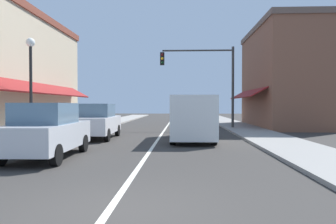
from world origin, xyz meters
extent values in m
plane|color=#33302D|center=(0.00, 18.00, 0.00)|extent=(80.00, 80.00, 0.00)
cube|color=gray|center=(-5.50, 18.00, 0.06)|extent=(2.60, 56.00, 0.12)
cube|color=gray|center=(5.50, 18.00, 0.06)|extent=(2.60, 56.00, 0.12)
cube|color=silver|center=(0.00, 18.00, 0.00)|extent=(0.14, 52.00, 0.01)
cube|color=slate|center=(-6.86, 12.00, 1.40)|extent=(0.08, 10.64, 1.80)
cube|color=maroon|center=(-6.25, 12.00, 2.60)|extent=(1.27, 11.76, 0.73)
cube|color=slate|center=(-6.86, 8.92, 4.74)|extent=(0.08, 1.10, 1.30)
cube|color=slate|center=(-6.86, 15.08, 4.74)|extent=(0.08, 1.10, 1.30)
cube|color=brown|center=(9.11, 20.00, 3.67)|extent=(4.62, 10.00, 7.33)
cube|color=brown|center=(9.11, 20.00, 7.53)|extent=(4.82, 10.20, 0.40)
cube|color=slate|center=(6.86, 20.00, 1.40)|extent=(0.08, 7.60, 1.80)
cube|color=maroon|center=(6.25, 20.00, 2.60)|extent=(1.27, 8.40, 0.73)
cube|color=slate|center=(6.86, 17.80, 5.28)|extent=(0.08, 1.10, 1.30)
cube|color=slate|center=(6.86, 22.20, 5.28)|extent=(0.08, 1.10, 1.30)
cube|color=#B7BABF|center=(-3.16, 5.06, 0.71)|extent=(1.84, 4.15, 0.80)
cube|color=slate|center=(-3.15, 4.96, 1.44)|extent=(1.58, 2.04, 0.66)
cylinder|color=black|center=(-3.99, 6.38, 0.31)|extent=(0.22, 0.63, 0.62)
cylinder|color=black|center=(-2.41, 6.43, 0.31)|extent=(0.22, 0.63, 0.62)
cylinder|color=black|center=(-3.91, 3.68, 0.31)|extent=(0.22, 0.63, 0.62)
cylinder|color=black|center=(-2.32, 3.73, 0.31)|extent=(0.22, 0.63, 0.62)
cube|color=silver|center=(-3.11, 10.93, 0.71)|extent=(1.83, 4.14, 0.80)
cube|color=slate|center=(-3.11, 10.83, 1.44)|extent=(1.57, 2.04, 0.66)
cylinder|color=black|center=(-3.94, 12.26, 0.31)|extent=(0.22, 0.63, 0.62)
cylinder|color=black|center=(-2.36, 12.31, 0.31)|extent=(0.22, 0.63, 0.62)
cylinder|color=black|center=(-3.87, 9.56, 0.31)|extent=(0.22, 0.63, 0.62)
cylinder|color=black|center=(-2.28, 9.60, 0.31)|extent=(0.22, 0.63, 0.62)
cube|color=silver|center=(1.67, 10.19, 1.17)|extent=(1.97, 5.00, 1.90)
cube|color=slate|center=(1.68, 12.59, 1.59)|extent=(1.73, 0.28, 0.84)
cube|color=black|center=(1.68, 12.77, 0.48)|extent=(1.86, 0.20, 0.24)
cylinder|color=black|center=(0.79, 11.75, 0.36)|extent=(0.24, 0.72, 0.72)
cylinder|color=black|center=(2.56, 11.74, 0.36)|extent=(0.24, 0.72, 0.72)
cylinder|color=black|center=(0.79, 8.65, 0.36)|extent=(0.24, 0.72, 0.72)
cylinder|color=black|center=(2.55, 8.64, 0.36)|extent=(0.24, 0.72, 0.72)
cylinder|color=#333333|center=(4.80, 17.73, 2.92)|extent=(0.18, 0.18, 5.84)
cylinder|color=#333333|center=(2.30, 17.73, 5.59)|extent=(5.01, 0.12, 0.12)
cube|color=black|center=(-0.21, 17.55, 4.99)|extent=(0.30, 0.24, 0.90)
sphere|color=#420F0F|center=(-0.21, 17.42, 5.27)|extent=(0.20, 0.20, 0.20)
sphere|color=yellow|center=(-0.21, 17.42, 4.99)|extent=(0.20, 0.20, 0.20)
sphere|color=#0C3316|center=(-0.21, 17.42, 4.71)|extent=(0.20, 0.20, 0.20)
cylinder|color=black|center=(-4.98, 7.74, 2.04)|extent=(0.12, 0.12, 4.08)
sphere|color=white|center=(-4.98, 7.74, 4.26)|extent=(0.36, 0.36, 0.36)
camera|label=1|loc=(1.18, -4.91, 1.71)|focal=33.83mm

